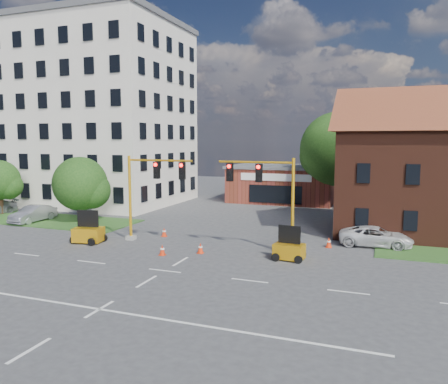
{
  "coord_description": "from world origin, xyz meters",
  "views": [
    {
      "loc": [
        11.45,
        -21.22,
        7.33
      ],
      "look_at": [
        -0.15,
        10.0,
        3.35
      ],
      "focal_mm": 35.0,
      "sensor_mm": 36.0,
      "label": 1
    }
  ],
  "objects_px": {
    "trailer_east": "(289,250)",
    "pickup_white": "(376,237)",
    "trailer_west": "(88,233)",
    "signal_mast_west": "(150,188)",
    "signal_mast_east": "(268,193)"
  },
  "relations": [
    {
      "from": "trailer_west",
      "to": "trailer_east",
      "type": "distance_m",
      "value": 14.43
    },
    {
      "from": "signal_mast_west",
      "to": "trailer_west",
      "type": "bearing_deg",
      "value": -154.41
    },
    {
      "from": "signal_mast_west",
      "to": "signal_mast_east",
      "type": "height_order",
      "value": "same"
    },
    {
      "from": "signal_mast_east",
      "to": "trailer_east",
      "type": "height_order",
      "value": "signal_mast_east"
    },
    {
      "from": "signal_mast_east",
      "to": "trailer_west",
      "type": "relative_size",
      "value": 2.75
    },
    {
      "from": "signal_mast_west",
      "to": "signal_mast_east",
      "type": "relative_size",
      "value": 1.0
    },
    {
      "from": "trailer_east",
      "to": "pickup_white",
      "type": "bearing_deg",
      "value": 53.81
    },
    {
      "from": "trailer_east",
      "to": "trailer_west",
      "type": "bearing_deg",
      "value": -172.11
    },
    {
      "from": "signal_mast_west",
      "to": "trailer_west",
      "type": "distance_m",
      "value": 5.44
    },
    {
      "from": "signal_mast_west",
      "to": "trailer_east",
      "type": "height_order",
      "value": "signal_mast_west"
    },
    {
      "from": "signal_mast_east",
      "to": "trailer_east",
      "type": "bearing_deg",
      "value": -37.2
    },
    {
      "from": "trailer_west",
      "to": "trailer_east",
      "type": "relative_size",
      "value": 1.11
    },
    {
      "from": "trailer_west",
      "to": "pickup_white",
      "type": "distance_m",
      "value": 20.24
    },
    {
      "from": "trailer_west",
      "to": "signal_mast_east",
      "type": "bearing_deg",
      "value": -3.53
    },
    {
      "from": "trailer_east",
      "to": "signal_mast_west",
      "type": "bearing_deg",
      "value": 178.4
    }
  ]
}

